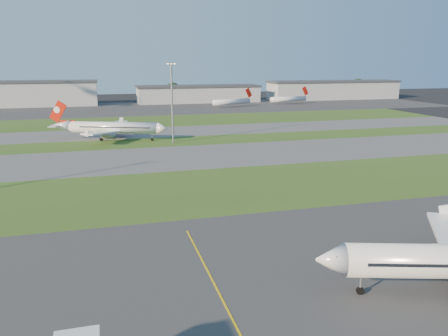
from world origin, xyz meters
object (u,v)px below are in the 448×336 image
object	(u,v)px
airliner_taxiing	(113,128)
mini_jet_far	(289,99)
mini_jet_near	(232,102)
light_mast_centre	(172,98)

from	to	relation	value
airliner_taxiing	mini_jet_far	xyz separation A→B (m)	(111.47, 107.40, -0.89)
airliner_taxiing	mini_jet_far	size ratio (longest dim) A/B	1.27
mini_jet_near	airliner_taxiing	bearing A→B (deg)	-146.15
airliner_taxiing	light_mast_centre	distance (m)	24.20
mini_jet_near	mini_jet_far	xyz separation A→B (m)	(40.52, 9.33, 0.00)
airliner_taxiing	mini_jet_near	size ratio (longest dim) A/B	1.32
light_mast_centre	mini_jet_near	bearing A→B (deg)	64.44
airliner_taxiing	light_mast_centre	xyz separation A→B (m)	(18.95, -10.65, 10.64)
mini_jet_near	mini_jet_far	size ratio (longest dim) A/B	0.97
mini_jet_near	light_mast_centre	bearing A→B (deg)	-135.83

